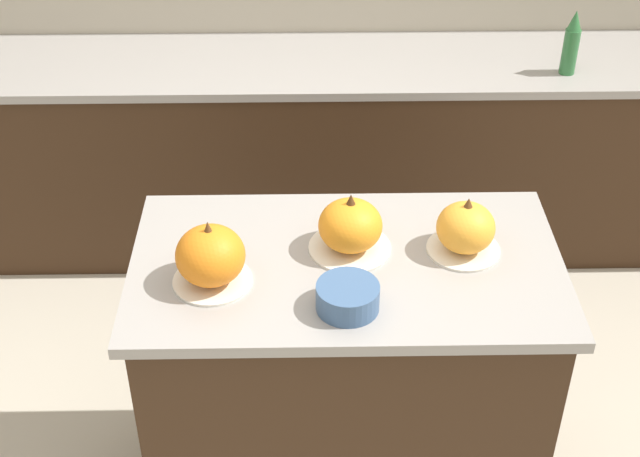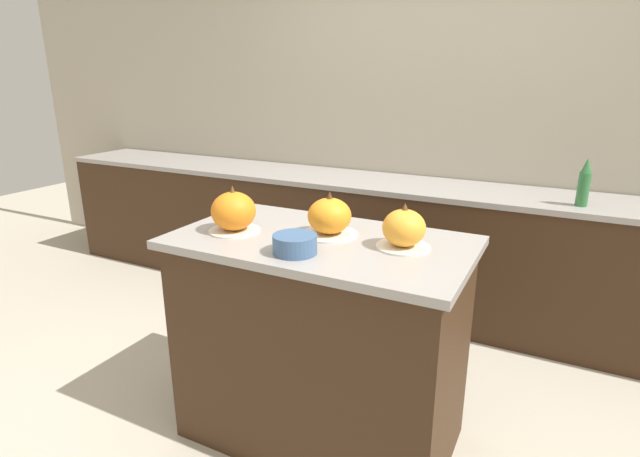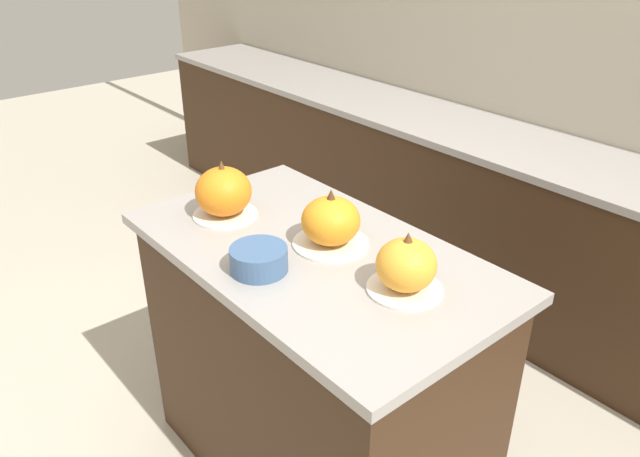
{
  "view_description": "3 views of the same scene",
  "coord_description": "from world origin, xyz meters",
  "px_view_note": "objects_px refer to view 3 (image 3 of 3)",
  "views": [
    {
      "loc": [
        -0.11,
        -1.99,
        2.5
      ],
      "look_at": [
        -0.08,
        0.0,
        1.07
      ],
      "focal_mm": 50.0,
      "sensor_mm": 36.0,
      "label": 1
    },
    {
      "loc": [
        0.88,
        -1.73,
        1.61
      ],
      "look_at": [
        -0.01,
        0.01,
        1.0
      ],
      "focal_mm": 28.0,
      "sensor_mm": 36.0,
      "label": 2
    },
    {
      "loc": [
        1.29,
        -1.06,
        1.91
      ],
      "look_at": [
        0.03,
        -0.0,
        1.05
      ],
      "focal_mm": 35.0,
      "sensor_mm": 36.0,
      "label": 3
    }
  ],
  "objects_px": {
    "pumpkin_cake_left": "(224,193)",
    "pumpkin_cake_right": "(406,267)",
    "pumpkin_cake_center": "(331,223)",
    "mixing_bowl": "(259,259)"
  },
  "relations": [
    {
      "from": "pumpkin_cake_center",
      "to": "mixing_bowl",
      "type": "xyz_separation_m",
      "value": [
        -0.02,
        -0.26,
        -0.04
      ]
    },
    {
      "from": "pumpkin_cake_center",
      "to": "mixing_bowl",
      "type": "relative_size",
      "value": 1.42
    },
    {
      "from": "pumpkin_cake_center",
      "to": "pumpkin_cake_right",
      "type": "height_order",
      "value": "pumpkin_cake_center"
    },
    {
      "from": "mixing_bowl",
      "to": "pumpkin_cake_center",
      "type": "bearing_deg",
      "value": 86.05
    },
    {
      "from": "pumpkin_cake_left",
      "to": "pumpkin_cake_right",
      "type": "distance_m",
      "value": 0.72
    },
    {
      "from": "pumpkin_cake_center",
      "to": "pumpkin_cake_left",
      "type": "bearing_deg",
      "value": -159.57
    },
    {
      "from": "pumpkin_cake_left",
      "to": "mixing_bowl",
      "type": "relative_size",
      "value": 1.3
    },
    {
      "from": "pumpkin_cake_center",
      "to": "pumpkin_cake_right",
      "type": "bearing_deg",
      "value": -2.3
    },
    {
      "from": "pumpkin_cake_left",
      "to": "pumpkin_cake_right",
      "type": "relative_size",
      "value": 1.04
    },
    {
      "from": "pumpkin_cake_center",
      "to": "pumpkin_cake_right",
      "type": "xyz_separation_m",
      "value": [
        0.33,
        -0.01,
        -0.0
      ]
    }
  ]
}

